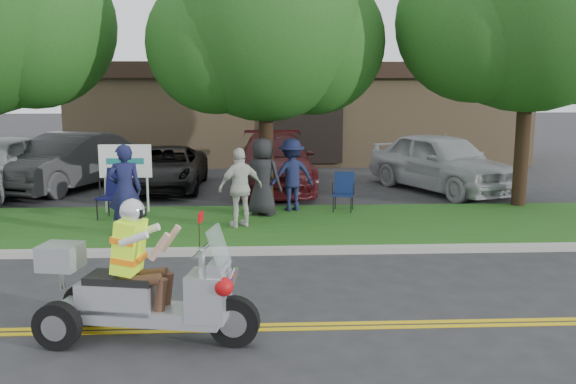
{
  "coord_description": "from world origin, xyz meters",
  "views": [
    {
      "loc": [
        0.32,
        -8.13,
        3.18
      ],
      "look_at": [
        0.8,
        2.0,
        1.38
      ],
      "focal_mm": 38.0,
      "sensor_mm": 36.0,
      "label": 1
    }
  ],
  "objects_px": {
    "trike_scooter": "(139,292)",
    "spectator_adult_right": "(241,187)",
    "lawn_chair_b": "(344,189)",
    "spectator_adult_left": "(125,190)",
    "parked_car_right": "(275,162)",
    "parked_car_mid": "(167,168)",
    "lawn_chair_a": "(115,190)",
    "parked_car_far_right": "(442,162)",
    "parked_car_left": "(67,162)"
  },
  "relations": [
    {
      "from": "trike_scooter",
      "to": "spectator_adult_right",
      "type": "xyz_separation_m",
      "value": [
        1.1,
        5.73,
        0.34
      ]
    },
    {
      "from": "lawn_chair_b",
      "to": "spectator_adult_left",
      "type": "bearing_deg",
      "value": -140.09
    },
    {
      "from": "trike_scooter",
      "to": "spectator_adult_left",
      "type": "distance_m",
      "value": 5.22
    },
    {
      "from": "lawn_chair_b",
      "to": "spectator_adult_right",
      "type": "relative_size",
      "value": 0.54
    },
    {
      "from": "spectator_adult_right",
      "to": "parked_car_right",
      "type": "relative_size",
      "value": 0.3
    },
    {
      "from": "trike_scooter",
      "to": "lawn_chair_b",
      "type": "bearing_deg",
      "value": 74.77
    },
    {
      "from": "trike_scooter",
      "to": "parked_car_mid",
      "type": "xyz_separation_m",
      "value": [
        -1.31,
        11.29,
        0.01
      ]
    },
    {
      "from": "trike_scooter",
      "to": "parked_car_mid",
      "type": "relative_size",
      "value": 0.6
    },
    {
      "from": "lawn_chair_a",
      "to": "parked_car_right",
      "type": "relative_size",
      "value": 0.2
    },
    {
      "from": "trike_scooter",
      "to": "spectator_adult_left",
      "type": "bearing_deg",
      "value": 114.4
    },
    {
      "from": "lawn_chair_a",
      "to": "parked_car_far_right",
      "type": "xyz_separation_m",
      "value": [
        8.79,
        3.75,
        0.13
      ]
    },
    {
      "from": "spectator_adult_right",
      "to": "parked_car_right",
      "type": "xyz_separation_m",
      "value": [
        0.89,
        5.58,
        -0.14
      ]
    },
    {
      "from": "parked_car_far_right",
      "to": "parked_car_mid",
      "type": "bearing_deg",
      "value": 150.58
    },
    {
      "from": "trike_scooter",
      "to": "parked_car_right",
      "type": "relative_size",
      "value": 0.49
    },
    {
      "from": "parked_car_left",
      "to": "parked_car_far_right",
      "type": "bearing_deg",
      "value": 17.66
    },
    {
      "from": "parked_car_right",
      "to": "trike_scooter",
      "type": "bearing_deg",
      "value": -100.17
    },
    {
      "from": "lawn_chair_b",
      "to": "parked_car_left",
      "type": "height_order",
      "value": "parked_car_left"
    },
    {
      "from": "trike_scooter",
      "to": "spectator_adult_right",
      "type": "distance_m",
      "value": 5.85
    },
    {
      "from": "lawn_chair_b",
      "to": "parked_car_mid",
      "type": "bearing_deg",
      "value": 155.61
    },
    {
      "from": "parked_car_far_right",
      "to": "lawn_chair_a",
      "type": "bearing_deg",
      "value": 179.01
    },
    {
      "from": "parked_car_left",
      "to": "parked_car_mid",
      "type": "height_order",
      "value": "parked_car_left"
    },
    {
      "from": "trike_scooter",
      "to": "spectator_adult_left",
      "type": "xyz_separation_m",
      "value": [
        -1.23,
        5.06,
        0.41
      ]
    },
    {
      "from": "lawn_chair_b",
      "to": "parked_car_right",
      "type": "relative_size",
      "value": 0.16
    },
    {
      "from": "lawn_chair_b",
      "to": "parked_car_right",
      "type": "bearing_deg",
      "value": 126.34
    },
    {
      "from": "lawn_chair_a",
      "to": "spectator_adult_left",
      "type": "distance_m",
      "value": 1.83
    },
    {
      "from": "lawn_chair_a",
      "to": "spectator_adult_left",
      "type": "height_order",
      "value": "spectator_adult_left"
    },
    {
      "from": "lawn_chair_b",
      "to": "parked_car_right",
      "type": "xyz_separation_m",
      "value": [
        -1.6,
        3.94,
        0.19
      ]
    },
    {
      "from": "spectator_adult_right",
      "to": "parked_car_left",
      "type": "bearing_deg",
      "value": -71.92
    },
    {
      "from": "trike_scooter",
      "to": "parked_car_right",
      "type": "bearing_deg",
      "value": 90.74
    },
    {
      "from": "trike_scooter",
      "to": "spectator_adult_right",
      "type": "relative_size",
      "value": 1.6
    },
    {
      "from": "lawn_chair_b",
      "to": "parked_car_mid",
      "type": "relative_size",
      "value": 0.2
    },
    {
      "from": "trike_scooter",
      "to": "parked_car_far_right",
      "type": "height_order",
      "value": "trike_scooter"
    },
    {
      "from": "parked_car_left",
      "to": "parked_car_right",
      "type": "height_order",
      "value": "parked_car_left"
    },
    {
      "from": "parked_car_far_right",
      "to": "parked_car_right",
      "type": "bearing_deg",
      "value": 146.87
    },
    {
      "from": "parked_car_right",
      "to": "parked_car_far_right",
      "type": "xyz_separation_m",
      "value": [
        4.97,
        -0.79,
        0.06
      ]
    },
    {
      "from": "trike_scooter",
      "to": "lawn_chair_b",
      "type": "relative_size",
      "value": 2.95
    },
    {
      "from": "spectator_adult_right",
      "to": "parked_car_left",
      "type": "xyz_separation_m",
      "value": [
        -5.41,
        5.63,
        -0.12
      ]
    },
    {
      "from": "spectator_adult_left",
      "to": "parked_car_left",
      "type": "distance_m",
      "value": 7.02
    },
    {
      "from": "lawn_chair_a",
      "to": "parked_car_mid",
      "type": "bearing_deg",
      "value": 102.05
    },
    {
      "from": "spectator_adult_left",
      "to": "spectator_adult_right",
      "type": "relative_size",
      "value": 1.09
    },
    {
      "from": "parked_car_left",
      "to": "parked_car_mid",
      "type": "relative_size",
      "value": 1.12
    },
    {
      "from": "spectator_adult_right",
      "to": "parked_car_right",
      "type": "height_order",
      "value": "spectator_adult_right"
    },
    {
      "from": "parked_car_far_right",
      "to": "parked_car_left",
      "type": "bearing_deg",
      "value": 151.59
    },
    {
      "from": "spectator_adult_right",
      "to": "parked_car_mid",
      "type": "distance_m",
      "value": 6.07
    },
    {
      "from": "lawn_chair_b",
      "to": "parked_car_left",
      "type": "bearing_deg",
      "value": 167.44
    },
    {
      "from": "lawn_chair_a",
      "to": "lawn_chair_b",
      "type": "relative_size",
      "value": 1.22
    },
    {
      "from": "lawn_chair_a",
      "to": "spectator_adult_right",
      "type": "distance_m",
      "value": 3.11
    },
    {
      "from": "parked_car_left",
      "to": "parked_car_far_right",
      "type": "height_order",
      "value": "parked_car_far_right"
    },
    {
      "from": "lawn_chair_a",
      "to": "parked_car_mid",
      "type": "xyz_separation_m",
      "value": [
        0.52,
        4.52,
        -0.11
      ]
    },
    {
      "from": "trike_scooter",
      "to": "lawn_chair_b",
      "type": "distance_m",
      "value": 8.19
    }
  ]
}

